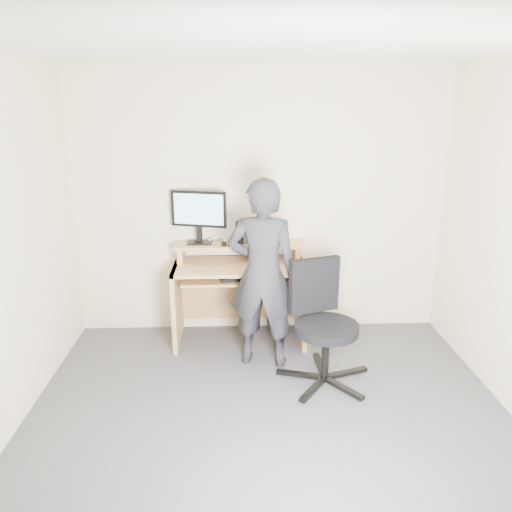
{
  "coord_description": "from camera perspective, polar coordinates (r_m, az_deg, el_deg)",
  "views": [
    {
      "loc": [
        -0.22,
        -2.88,
        2.14
      ],
      "look_at": [
        -0.06,
        1.05,
        0.95
      ],
      "focal_mm": 35.0,
      "sensor_mm": 36.0,
      "label": 1
    }
  ],
  "objects": [
    {
      "name": "monitor",
      "position": [
        4.59,
        -6.56,
        4.99
      ],
      "size": [
        0.51,
        0.17,
        0.49
      ],
      "rotation": [
        0.0,
        0.0,
        -0.25
      ],
      "color": "black",
      "rests_on": "desk"
    },
    {
      "name": "charger",
      "position": [
        4.55,
        -3.68,
        1.36
      ],
      "size": [
        0.05,
        0.04,
        0.03
      ],
      "primitive_type": "cube",
      "rotation": [
        0.0,
        0.0,
        -0.07
      ],
      "color": "black",
      "rests_on": "desk"
    },
    {
      "name": "person",
      "position": [
        4.12,
        0.77,
        -2.09
      ],
      "size": [
        0.65,
        0.5,
        1.61
      ],
      "primitive_type": "imported",
      "rotation": [
        0.0,
        0.0,
        2.94
      ],
      "color": "black",
      "rests_on": "ground"
    },
    {
      "name": "travel_mug",
      "position": [
        4.6,
        -0.68,
        2.57
      ],
      "size": [
        0.1,
        0.1,
        0.19
      ],
      "primitive_type": "cylinder",
      "rotation": [
        0.0,
        0.0,
        0.15
      ],
      "color": "silver",
      "rests_on": "desk"
    },
    {
      "name": "back_wall",
      "position": [
        4.72,
        0.43,
        5.97
      ],
      "size": [
        3.5,
        0.02,
        2.5
      ],
      "primitive_type": "cube",
      "color": "beige",
      "rests_on": "ground"
    },
    {
      "name": "office_chair",
      "position": [
        4.01,
        7.56,
        -7.13
      ],
      "size": [
        0.76,
        0.73,
        0.96
      ],
      "rotation": [
        0.0,
        0.0,
        0.34
      ],
      "color": "black",
      "rests_on": "ground"
    },
    {
      "name": "ceiling",
      "position": [
        2.91,
        2.23,
        23.91
      ],
      "size": [
        3.5,
        3.5,
        0.02
      ],
      "primitive_type": "cube",
      "color": "white",
      "rests_on": "back_wall"
    },
    {
      "name": "smartphone",
      "position": [
        4.64,
        1.95,
        1.52
      ],
      "size": [
        0.08,
        0.13,
        0.01
      ],
      "primitive_type": "cube",
      "rotation": [
        0.0,
        0.0,
        0.06
      ],
      "color": "black",
      "rests_on": "desk"
    },
    {
      "name": "ground",
      "position": [
        3.6,
        1.75,
        -19.72
      ],
      "size": [
        3.5,
        3.5,
        0.0
      ],
      "primitive_type": "plane",
      "color": "#4D4C51",
      "rests_on": "ground"
    },
    {
      "name": "external_drive",
      "position": [
        4.63,
        -1.87,
        2.7
      ],
      "size": [
        0.08,
        0.14,
        0.2
      ],
      "primitive_type": "cube",
      "rotation": [
        0.0,
        0.0,
        -0.08
      ],
      "color": "black",
      "rests_on": "desk"
    },
    {
      "name": "keyboard",
      "position": [
        4.49,
        -1.28,
        -2.33
      ],
      "size": [
        0.49,
        0.27,
        0.03
      ],
      "primitive_type": "cube",
      "rotation": [
        0.0,
        0.0,
        0.19
      ],
      "color": "black",
      "rests_on": "desk"
    },
    {
      "name": "mouse",
      "position": [
        4.45,
        1.38,
        -1.09
      ],
      "size": [
        0.1,
        0.07,
        0.04
      ],
      "primitive_type": "ellipsoid",
      "rotation": [
        0.0,
        0.0,
        -0.05
      ],
      "color": "black",
      "rests_on": "desk"
    },
    {
      "name": "desk",
      "position": [
        4.69,
        -1.91,
        -3.03
      ],
      "size": [
        1.2,
        0.6,
        0.91
      ],
      "color": "tan",
      "rests_on": "ground"
    },
    {
      "name": "headphones",
      "position": [
        4.71,
        -4.42,
        1.76
      ],
      "size": [
        0.19,
        0.19,
        0.06
      ],
      "primitive_type": "torus",
      "rotation": [
        0.26,
        0.0,
        0.26
      ],
      "color": "silver",
      "rests_on": "desk"
    }
  ]
}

